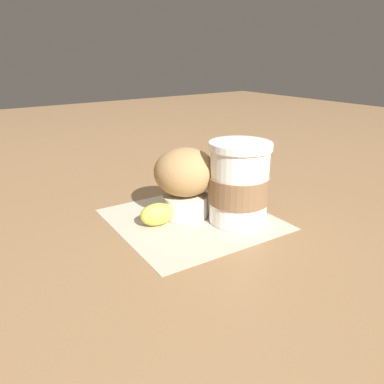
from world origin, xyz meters
name	(u,v)px	position (x,y,z in m)	size (l,w,h in m)	color
ground_plane	(192,219)	(0.00, 0.00, 0.00)	(3.00, 3.00, 0.00)	#936D47
paper_napkin	(192,219)	(0.00, 0.00, 0.00)	(0.24, 0.24, 0.00)	beige
coffee_cup	(239,184)	(-0.05, 0.05, 0.06)	(0.09, 0.09, 0.12)	white
muffin	(186,179)	(0.00, -0.02, 0.06)	(0.10, 0.10, 0.11)	white
banana	(175,198)	(0.00, -0.05, 0.02)	(0.15, 0.15, 0.04)	#D6CC4C
wooden_stirrer	(200,183)	(-0.11, -0.13, 0.00)	(0.11, 0.01, 0.00)	tan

